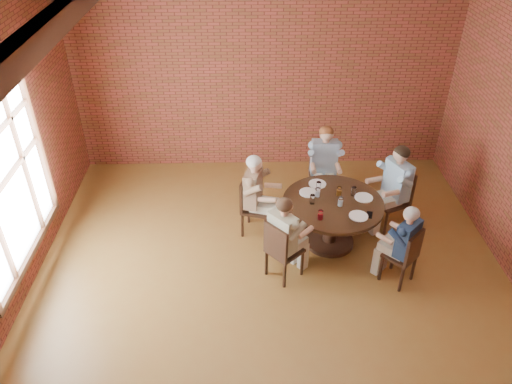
{
  "coord_description": "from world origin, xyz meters",
  "views": [
    {
      "loc": [
        -0.35,
        -4.62,
        4.82
      ],
      "look_at": [
        -0.2,
        1.0,
        1.01
      ],
      "focal_mm": 35.0,
      "sensor_mm": 36.0,
      "label": 1
    }
  ],
  "objects_px": {
    "diner_d": "(285,238)",
    "dining_table": "(332,214)",
    "chair_b": "(323,172)",
    "diner_c": "(257,196)",
    "smartphone": "(369,215)",
    "chair_d": "(281,249)",
    "diner_b": "(324,166)",
    "diner_e": "(402,245)",
    "chair_a": "(396,195)",
    "diner_a": "(393,188)",
    "chair_c": "(252,203)",
    "chair_e": "(405,255)"
  },
  "relations": [
    {
      "from": "dining_table",
      "to": "chair_a",
      "type": "distance_m",
      "value": 1.15
    },
    {
      "from": "dining_table",
      "to": "chair_c",
      "type": "relative_size",
      "value": 1.55
    },
    {
      "from": "chair_c",
      "to": "diner_c",
      "type": "relative_size",
      "value": 0.7
    },
    {
      "from": "chair_b",
      "to": "diner_c",
      "type": "distance_m",
      "value": 1.41
    },
    {
      "from": "diner_e",
      "to": "chair_a",
      "type": "bearing_deg",
      "value": -146.4
    },
    {
      "from": "chair_d",
      "to": "chair_e",
      "type": "distance_m",
      "value": 1.63
    },
    {
      "from": "diner_c",
      "to": "smartphone",
      "type": "xyz_separation_m",
      "value": [
        1.52,
        -0.64,
        0.1
      ]
    },
    {
      "from": "diner_b",
      "to": "diner_c",
      "type": "bearing_deg",
      "value": -143.12
    },
    {
      "from": "diner_a",
      "to": "chair_d",
      "type": "xyz_separation_m",
      "value": [
        -1.76,
        -1.14,
        -0.19
      ]
    },
    {
      "from": "diner_c",
      "to": "smartphone",
      "type": "distance_m",
      "value": 1.65
    },
    {
      "from": "diner_d",
      "to": "diner_e",
      "type": "height_order",
      "value": "diner_d"
    },
    {
      "from": "diner_c",
      "to": "chair_b",
      "type": "bearing_deg",
      "value": -35.49
    },
    {
      "from": "chair_b",
      "to": "diner_d",
      "type": "bearing_deg",
      "value": -110.95
    },
    {
      "from": "chair_a",
      "to": "diner_a",
      "type": "height_order",
      "value": "diner_a"
    },
    {
      "from": "diner_a",
      "to": "diner_c",
      "type": "height_order",
      "value": "diner_a"
    },
    {
      "from": "diner_b",
      "to": "chair_c",
      "type": "relative_size",
      "value": 1.46
    },
    {
      "from": "diner_d",
      "to": "dining_table",
      "type": "bearing_deg",
      "value": -90.0
    },
    {
      "from": "chair_d",
      "to": "smartphone",
      "type": "relative_size",
      "value": 5.85
    },
    {
      "from": "chair_d",
      "to": "diner_d",
      "type": "distance_m",
      "value": 0.17
    },
    {
      "from": "chair_c",
      "to": "chair_e",
      "type": "height_order",
      "value": "chair_c"
    },
    {
      "from": "diner_d",
      "to": "chair_a",
      "type": "bearing_deg",
      "value": -99.88
    },
    {
      "from": "chair_d",
      "to": "diner_b",
      "type": "bearing_deg",
      "value": -66.4
    },
    {
      "from": "smartphone",
      "to": "chair_a",
      "type": "bearing_deg",
      "value": 69.47
    },
    {
      "from": "diner_a",
      "to": "diner_e",
      "type": "distance_m",
      "value": 1.25
    },
    {
      "from": "chair_a",
      "to": "diner_c",
      "type": "bearing_deg",
      "value": -109.69
    },
    {
      "from": "diner_b",
      "to": "chair_e",
      "type": "xyz_separation_m",
      "value": [
        0.81,
        -1.95,
        -0.2
      ]
    },
    {
      "from": "diner_c",
      "to": "diner_d",
      "type": "height_order",
      "value": "diner_c"
    },
    {
      "from": "chair_d",
      "to": "chair_e",
      "type": "height_order",
      "value": "chair_d"
    },
    {
      "from": "chair_a",
      "to": "smartphone",
      "type": "height_order",
      "value": "chair_a"
    },
    {
      "from": "dining_table",
      "to": "chair_e",
      "type": "relative_size",
      "value": 1.64
    },
    {
      "from": "chair_b",
      "to": "diner_b",
      "type": "bearing_deg",
      "value": -90.0
    },
    {
      "from": "chair_c",
      "to": "smartphone",
      "type": "height_order",
      "value": "chair_c"
    },
    {
      "from": "chair_c",
      "to": "chair_d",
      "type": "xyz_separation_m",
      "value": [
        0.37,
        -1.05,
        -0.01
      ]
    },
    {
      "from": "chair_a",
      "to": "diner_e",
      "type": "xyz_separation_m",
      "value": [
        -0.27,
        -1.27,
        0.09
      ]
    },
    {
      "from": "diner_e",
      "to": "diner_b",
      "type": "bearing_deg",
      "value": -112.67
    },
    {
      "from": "diner_b",
      "to": "chair_c",
      "type": "xyz_separation_m",
      "value": [
        -1.18,
        -0.76,
        -0.17
      ]
    },
    {
      "from": "chair_c",
      "to": "diner_d",
      "type": "bearing_deg",
      "value": -140.71
    },
    {
      "from": "smartphone",
      "to": "diner_e",
      "type": "bearing_deg",
      "value": -36.7
    },
    {
      "from": "diner_e",
      "to": "smartphone",
      "type": "height_order",
      "value": "diner_e"
    },
    {
      "from": "diner_b",
      "to": "diner_d",
      "type": "xyz_separation_m",
      "value": [
        -0.76,
        -1.76,
        -0.03
      ]
    },
    {
      "from": "diner_b",
      "to": "smartphone",
      "type": "relative_size",
      "value": 8.67
    },
    {
      "from": "diner_e",
      "to": "diner_d",
      "type": "bearing_deg",
      "value": -49.81
    },
    {
      "from": "diner_d",
      "to": "diner_a",
      "type": "bearing_deg",
      "value": -99.5
    },
    {
      "from": "chair_b",
      "to": "smartphone",
      "type": "distance_m",
      "value": 1.59
    },
    {
      "from": "diner_a",
      "to": "smartphone",
      "type": "bearing_deg",
      "value": -58.73
    },
    {
      "from": "chair_e",
      "to": "diner_d",
      "type": "bearing_deg",
      "value": -51.44
    },
    {
      "from": "diner_a",
      "to": "diner_b",
      "type": "bearing_deg",
      "value": -149.09
    },
    {
      "from": "diner_e",
      "to": "diner_a",
      "type": "bearing_deg",
      "value": -143.0
    },
    {
      "from": "chair_d",
      "to": "chair_e",
      "type": "relative_size",
      "value": 1.04
    },
    {
      "from": "diner_d",
      "to": "diner_b",
      "type": "bearing_deg",
      "value": -65.45
    }
  ]
}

